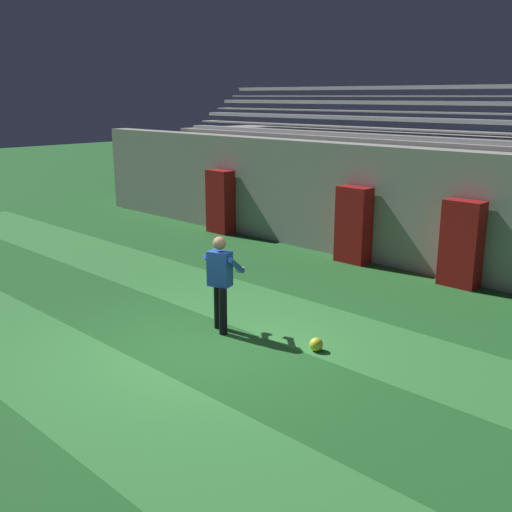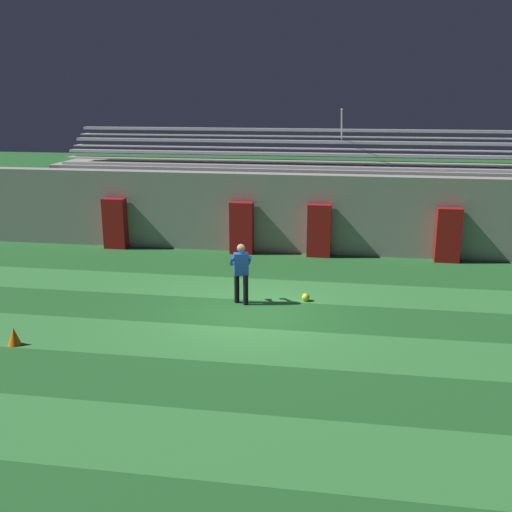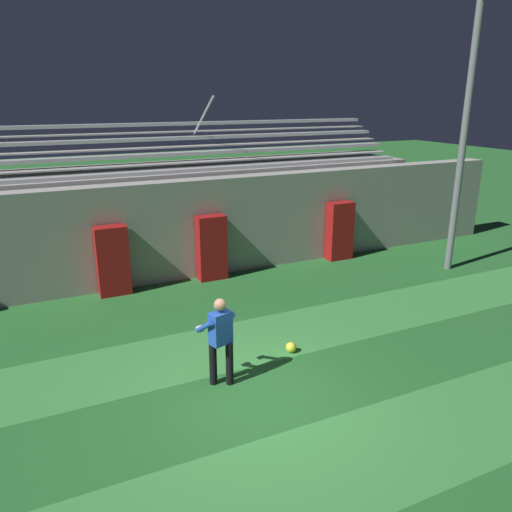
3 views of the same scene
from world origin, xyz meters
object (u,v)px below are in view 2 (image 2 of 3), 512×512
object	(u,v)px
padding_pillar_gate_right	(319,231)
soccer_ball	(306,297)
padding_pillar_far_right	(448,235)
traffic_cone	(14,336)
padding_pillar_far_left	(115,223)
padding_pillar_gate_left	(242,228)
goalkeeper	(241,270)

from	to	relation	value
padding_pillar_gate_right	soccer_ball	distance (m)	4.84
padding_pillar_far_right	soccer_ball	bearing A→B (deg)	-132.67
padding_pillar_far_right	soccer_ball	size ratio (longest dim) A/B	8.39
traffic_cone	soccer_ball	bearing A→B (deg)	32.63
padding_pillar_far_left	traffic_cone	size ratio (longest dim) A/B	4.39
padding_pillar_gate_left	goalkeeper	bearing A→B (deg)	-79.72
padding_pillar_far_right	goalkeeper	distance (m)	8.05
goalkeeper	soccer_ball	distance (m)	1.97
soccer_ball	padding_pillar_far_left	bearing A→B (deg)	147.14
padding_pillar_far_right	traffic_cone	world-z (taller)	padding_pillar_far_right
padding_pillar_gate_left	padding_pillar_gate_right	world-z (taller)	same
soccer_ball	padding_pillar_gate_right	bearing A→B (deg)	89.15
padding_pillar_gate_right	traffic_cone	world-z (taller)	padding_pillar_gate_right
padding_pillar_far_right	soccer_ball	xyz separation A→B (m)	(-4.40, -4.77, -0.81)
padding_pillar_far_right	traffic_cone	distance (m)	13.88
padding_pillar_gate_right	padding_pillar_far_right	bearing A→B (deg)	0.00
padding_pillar_far_left	soccer_ball	xyz separation A→B (m)	(7.39, -4.77, -0.81)
padding_pillar_gate_right	padding_pillar_far_left	world-z (taller)	same
padding_pillar_far_left	padding_pillar_gate_left	bearing A→B (deg)	0.00
padding_pillar_far_right	soccer_ball	distance (m)	6.54
goalkeeper	padding_pillar_gate_left	bearing A→B (deg)	100.28
padding_pillar_far_right	goalkeeper	world-z (taller)	padding_pillar_far_right
padding_pillar_gate_right	goalkeeper	world-z (taller)	padding_pillar_gate_right
padding_pillar_gate_left	padding_pillar_far_left	distance (m)	4.72
traffic_cone	padding_pillar_far_left	bearing A→B (deg)	97.05
padding_pillar_gate_left	soccer_ball	distance (m)	5.53
padding_pillar_gate_left	soccer_ball	bearing A→B (deg)	-60.79
padding_pillar_gate_left	padding_pillar_far_right	distance (m)	7.07
traffic_cone	padding_pillar_far_right	bearing A→B (deg)	39.45
goalkeeper	padding_pillar_gate_right	bearing A→B (deg)	71.13
soccer_ball	padding_pillar_gate_left	bearing A→B (deg)	119.21
padding_pillar_far_left	goalkeeper	world-z (taller)	padding_pillar_far_left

